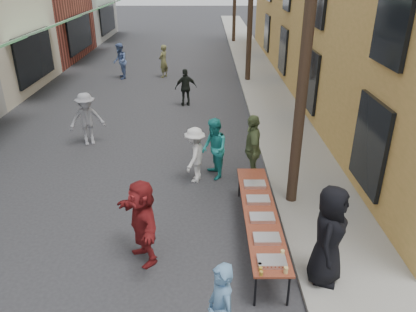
{
  "coord_description": "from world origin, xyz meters",
  "views": [
    {
      "loc": [
        2.16,
        -5.81,
        5.44
      ],
      "look_at": [
        2.2,
        3.03,
        1.3
      ],
      "focal_mm": 35.0,
      "sensor_mm": 36.0,
      "label": 1
    }
  ],
  "objects_px": {
    "catering_tray_sausage": "(272,261)",
    "server": "(329,236)",
    "serving_table": "(260,213)",
    "guest_front_c": "(214,149)",
    "utility_pole_near": "(309,17)"
  },
  "relations": [
    {
      "from": "catering_tray_sausage",
      "to": "server",
      "type": "relative_size",
      "value": 0.26
    },
    {
      "from": "serving_table",
      "to": "catering_tray_sausage",
      "type": "xyz_separation_m",
      "value": [
        -0.0,
        -1.65,
        0.08
      ]
    },
    {
      "from": "guest_front_c",
      "to": "server",
      "type": "bearing_deg",
      "value": 9.03
    },
    {
      "from": "utility_pole_near",
      "to": "server",
      "type": "xyz_separation_m",
      "value": [
        0.05,
        -2.87,
        -3.42
      ]
    },
    {
      "from": "utility_pole_near",
      "to": "server",
      "type": "height_order",
      "value": "utility_pole_near"
    },
    {
      "from": "utility_pole_near",
      "to": "guest_front_c",
      "type": "bearing_deg",
      "value": 143.92
    },
    {
      "from": "utility_pole_near",
      "to": "catering_tray_sausage",
      "type": "distance_m",
      "value": 5.01
    },
    {
      "from": "catering_tray_sausage",
      "to": "guest_front_c",
      "type": "bearing_deg",
      "value": 101.34
    },
    {
      "from": "utility_pole_near",
      "to": "catering_tray_sausage",
      "type": "height_order",
      "value": "utility_pole_near"
    },
    {
      "from": "serving_table",
      "to": "utility_pole_near",
      "type": "bearing_deg",
      "value": 57.31
    },
    {
      "from": "utility_pole_near",
      "to": "server",
      "type": "distance_m",
      "value": 4.46
    },
    {
      "from": "server",
      "to": "catering_tray_sausage",
      "type": "bearing_deg",
      "value": 132.76
    },
    {
      "from": "catering_tray_sausage",
      "to": "guest_front_c",
      "type": "xyz_separation_m",
      "value": [
        -0.93,
        4.62,
        0.08
      ]
    },
    {
      "from": "server",
      "to": "guest_front_c",
      "type": "bearing_deg",
      "value": 49.3
    },
    {
      "from": "catering_tray_sausage",
      "to": "utility_pole_near",
      "type": "bearing_deg",
      "value": 72.65
    }
  ]
}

